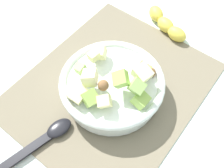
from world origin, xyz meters
TOP-DOWN VIEW (x-y plane):
  - ground_plane at (0.00, 0.00)m, footprint 2.40×2.40m
  - placemat at (0.00, 0.00)m, footprint 0.46×0.38m
  - salad_bowl at (0.02, 0.01)m, footprint 0.23×0.23m
  - serving_spoon at (0.20, -0.03)m, footprint 0.23×0.08m
  - banana_whole at (-0.24, -0.00)m, footprint 0.09×0.15m

SIDE VIEW (x-z plane):
  - ground_plane at x=0.00m, z-range 0.00..0.00m
  - placemat at x=0.00m, z-range 0.00..0.01m
  - serving_spoon at x=0.20m, z-range 0.00..0.02m
  - banana_whole at x=-0.24m, z-range 0.00..0.04m
  - salad_bowl at x=0.02m, z-range -0.01..0.09m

